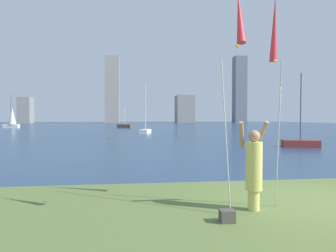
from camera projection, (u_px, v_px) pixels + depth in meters
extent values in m
cube|color=navy|center=(151.00, 126.00, 67.39)|extent=(120.00, 117.81, 0.12)
cube|color=#2D381C|center=(274.00, 181.00, 8.92)|extent=(120.00, 0.70, 0.02)
cylinder|color=#D8CC66|center=(254.00, 200.00, 6.02)|extent=(0.23, 0.23, 0.41)
cylinder|color=#D8CC66|center=(254.00, 166.00, 6.00)|extent=(0.33, 0.33, 0.98)
sphere|color=tan|center=(254.00, 136.00, 5.98)|extent=(0.24, 0.24, 0.24)
cylinder|color=tan|center=(242.00, 135.00, 6.09)|extent=(0.24, 0.38, 0.56)
cylinder|color=tan|center=(261.00, 134.00, 6.14)|extent=(0.24, 0.38, 0.56)
cylinder|color=#B2B2B7|center=(226.00, 132.00, 6.00)|extent=(0.02, 0.67, 3.09)
cone|color=red|center=(240.00, 17.00, 5.20)|extent=(0.16, 0.35, 0.97)
sphere|color=yellow|center=(238.00, 46.00, 5.31)|extent=(0.06, 0.06, 0.06)
cylinder|color=#B2B2B7|center=(279.00, 134.00, 6.13)|extent=(0.02, 0.22, 3.07)
cone|color=red|center=(274.00, 28.00, 6.30)|extent=(0.16, 0.25, 1.44)
sphere|color=yellow|center=(275.00, 61.00, 6.28)|extent=(0.06, 0.06, 0.06)
cube|color=#4C4742|center=(227.00, 216.00, 5.32)|extent=(0.26, 0.21, 0.22)
cube|color=maroon|center=(300.00, 144.00, 18.73)|extent=(2.36, 1.52, 0.45)
cylinder|color=#47474C|center=(301.00, 107.00, 18.66)|extent=(0.07, 0.07, 4.22)
cube|color=white|center=(145.00, 132.00, 34.05)|extent=(1.52, 2.70, 0.49)
cylinder|color=silver|center=(145.00, 107.00, 33.97)|extent=(0.08, 0.08, 5.22)
cube|color=white|center=(11.00, 126.00, 51.89)|extent=(2.66, 1.18, 0.67)
cylinder|color=#47474C|center=(11.00, 109.00, 51.80)|extent=(0.08, 0.08, 5.25)
cone|color=silver|center=(12.00, 116.00, 51.84)|extent=(1.41, 1.41, 2.92)
cube|color=brown|center=(124.00, 126.00, 53.48)|extent=(2.67, 1.75, 0.61)
cylinder|color=silver|center=(124.00, 116.00, 53.43)|extent=(0.08, 0.08, 2.98)
cube|color=gray|center=(25.00, 110.00, 92.87)|extent=(3.84, 4.49, 8.13)
cube|color=gray|center=(112.00, 90.00, 98.85)|extent=(4.68, 3.54, 22.12)
cube|color=gray|center=(185.00, 109.00, 103.15)|extent=(6.04, 7.25, 9.41)
cube|color=slate|center=(240.00, 90.00, 102.30)|extent=(4.10, 3.79, 22.75)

